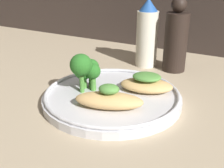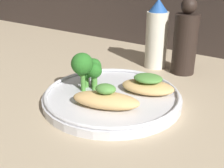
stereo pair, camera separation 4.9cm
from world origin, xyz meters
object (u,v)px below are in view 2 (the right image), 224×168
object	(u,v)px
plate	(112,96)
sauce_bottle	(157,36)
broccoli_bunch	(88,67)
pepper_grinder	(185,41)

from	to	relation	value
plate	sauce_bottle	size ratio (longest dim) A/B	1.56
broccoli_bunch	pepper_grinder	distance (cm)	23.43
broccoli_bunch	pepper_grinder	xyz separation A→B (cm)	(9.77, 21.22, 1.83)
plate	broccoli_bunch	distance (cm)	6.85
broccoli_bunch	sauce_bottle	distance (cm)	21.51
broccoli_bunch	sauce_bottle	xyz separation A→B (cm)	(2.91, 21.22, 2.02)
sauce_bottle	pepper_grinder	bearing A→B (deg)	0.00
pepper_grinder	plate	bearing A→B (deg)	-102.36
broccoli_bunch	sauce_bottle	world-z (taller)	sauce_bottle
plate	broccoli_bunch	bearing A→B (deg)	-177.43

